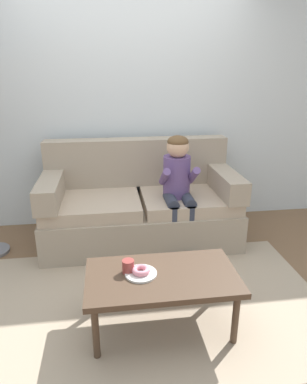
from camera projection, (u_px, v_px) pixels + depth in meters
The scene contains 9 objects.
ground at pixel (143, 285), 2.83m from camera, with size 10.00×10.00×0.00m, color brown.
wall_back at pixel (127, 97), 3.65m from camera, with size 8.00×0.10×2.80m, color silver.
area_rug at pixel (146, 304), 2.59m from camera, with size 2.70×1.63×0.01m, color tan.
couch at pixel (140, 206), 3.51m from camera, with size 1.91×0.90×0.99m.
coffee_table at pixel (162, 280), 2.25m from camera, with size 0.99×0.55×0.42m.
person_child at pixel (178, 182), 3.25m from camera, with size 0.34×0.58×1.10m.
plate at pixel (141, 274), 2.23m from camera, with size 0.21×0.21×0.01m, color white.
donut at pixel (141, 270), 2.23m from camera, with size 0.12×0.12×0.04m, color pink.
mug at pixel (128, 266), 2.25m from camera, with size 0.08×0.08×0.09m, color #993D38.
Camera 1 is at (-0.24, -2.38, 1.69)m, focal length 32.11 mm.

